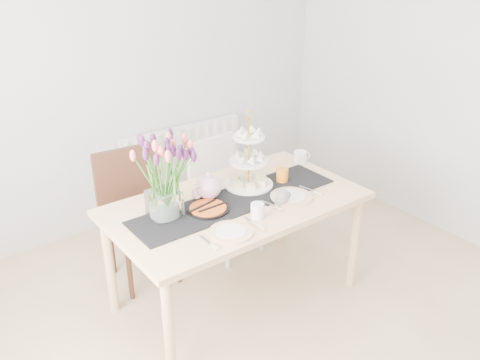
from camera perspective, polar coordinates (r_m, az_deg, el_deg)
room_shell at (r=2.42m, az=9.56°, el=2.18°), size 4.50×4.50×4.50m
radiator at (r=4.64m, az=-6.41°, el=2.44°), size 1.20×0.08×0.60m
dining_table at (r=3.24m, az=-0.42°, el=-3.57°), size 1.60×0.90×0.75m
chair_brown at (r=3.65m, az=-11.66°, el=-2.79°), size 0.50×0.50×0.94m
chair_white at (r=3.91m, az=-2.09°, el=-0.81°), size 0.48×0.48×0.89m
table_runner at (r=3.20m, az=-0.43°, el=-2.31°), size 1.40×0.35×0.01m
tulip_vase at (r=2.90m, az=-8.81°, el=1.73°), size 0.62×0.62×0.53m
cake_stand at (r=3.33m, az=0.99°, el=1.39°), size 0.33×0.33×0.48m
teapot at (r=3.20m, az=-3.55°, el=-0.81°), size 0.30×0.26×0.17m
cream_jug at (r=3.76m, az=6.77°, el=2.55°), size 0.12×0.12×0.09m
tart_tin at (r=3.08m, az=-3.60°, el=-3.30°), size 0.25×0.25×0.03m
mug_grey at (r=3.16m, az=4.70°, el=-1.92°), size 0.08×0.08×0.09m
mug_white at (r=2.99m, az=1.96°, el=-3.48°), size 0.10×0.10×0.09m
mug_orange at (r=3.45m, az=4.77°, el=0.52°), size 0.11×0.11×0.10m
plate_left at (r=2.86m, az=-1.01°, el=-5.87°), size 0.26×0.26×0.01m
plate_right at (r=3.26m, az=5.78°, el=-1.90°), size 0.33×0.33×0.01m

